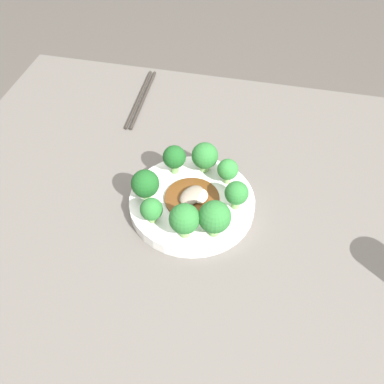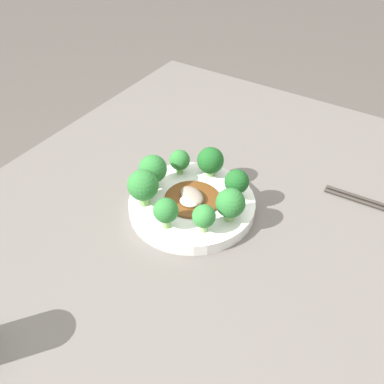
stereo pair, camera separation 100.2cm
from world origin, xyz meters
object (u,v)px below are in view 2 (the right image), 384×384
object	(u,v)px
broccoli_southwest	(180,160)
broccoli_west	(210,161)
broccoli_southeast	(143,186)
stirfry_center	(192,198)
plate	(192,205)
broccoli_north	(230,203)
broccoli_northeast	(204,217)
broccoli_northwest	(237,182)
broccoli_south	(153,169)
broccoli_east	(166,211)

from	to	relation	value
broccoli_southwest	broccoli_west	bearing A→B (deg)	116.87
broccoli_southeast	stirfry_center	world-z (taller)	broccoli_southeast
plate	broccoli_north	xyz separation A→B (m)	(0.01, 0.09, 0.05)
plate	broccoli_northeast	xyz separation A→B (m)	(0.06, 0.06, 0.04)
broccoli_northwest	broccoli_west	distance (m)	0.09
broccoli_south	broccoli_west	bearing A→B (deg)	141.79
broccoli_west	broccoli_northeast	bearing A→B (deg)	26.69
broccoli_south	broccoli_east	xyz separation A→B (m)	(0.08, 0.08, -0.01)
plate	broccoli_west	distance (m)	0.10
broccoli_south	stirfry_center	distance (m)	0.09
broccoli_north	broccoli_southeast	world-z (taller)	broccoli_southeast
plate	broccoli_north	distance (m)	0.10
broccoli_south	broccoli_north	distance (m)	0.17
broccoli_west	broccoli_northeast	world-z (taller)	broccoli_west
plate	broccoli_northwest	distance (m)	0.10
broccoli_northwest	broccoli_east	world-z (taller)	broccoli_northwest
broccoli_south	broccoli_southeast	bearing A→B (deg)	16.30
broccoli_northeast	plate	bearing A→B (deg)	-133.27
broccoli_east	stirfry_center	bearing A→B (deg)	179.39
plate	broccoli_east	size ratio (longest dim) A/B	4.02
broccoli_northeast	broccoli_east	xyz separation A→B (m)	(0.03, -0.06, 0.00)
broccoli_north	broccoli_west	distance (m)	0.14
stirfry_center	broccoli_east	bearing A→B (deg)	-0.61
broccoli_northwest	broccoli_southeast	distance (m)	0.17
broccoli_northwest	broccoli_northeast	bearing A→B (deg)	-3.00
broccoli_southwest	broccoli_north	distance (m)	0.17
broccoli_south	broccoli_northwest	distance (m)	0.16
plate	broccoli_southwest	world-z (taller)	broccoli_southwest
plate	broccoli_east	xyz separation A→B (m)	(0.08, -0.00, 0.05)
broccoli_southeast	broccoli_northwest	bearing A→B (deg)	127.91
broccoli_southeast	broccoli_west	distance (m)	0.16
broccoli_north	broccoli_east	bearing A→B (deg)	-47.98
broccoli_southeast	broccoli_north	bearing A→B (deg)	107.50
broccoli_south	broccoli_southwest	world-z (taller)	broccoli_south
broccoli_west	stirfry_center	size ratio (longest dim) A/B	0.58
plate	broccoli_northwest	xyz separation A→B (m)	(-0.05, 0.07, 0.05)
broccoli_west	stirfry_center	xyz separation A→B (m)	(0.09, 0.01, -0.03)
broccoli_southeast	stirfry_center	distance (m)	0.10
broccoli_south	stirfry_center	xyz separation A→B (m)	(-0.00, 0.09, -0.04)
broccoli_south	broccoli_southwest	bearing A→B (deg)	164.58
broccoli_west	plate	bearing A→B (deg)	7.74
broccoli_northeast	broccoli_east	distance (m)	0.07
broccoli_northwest	broccoli_northeast	world-z (taller)	broccoli_northwest
broccoli_northwest	broccoli_east	xyz separation A→B (m)	(0.13, -0.07, -0.00)
broccoli_north	broccoli_southeast	bearing A→B (deg)	-72.50
broccoli_southwest	broccoli_west	distance (m)	0.06
broccoli_south	broccoli_northwest	xyz separation A→B (m)	(-0.06, 0.15, -0.00)
broccoli_south	broccoli_northeast	size ratio (longest dim) A/B	1.29
broccoli_northwest	stirfry_center	xyz separation A→B (m)	(0.05, -0.07, -0.03)
plate	broccoli_southwest	distance (m)	0.10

